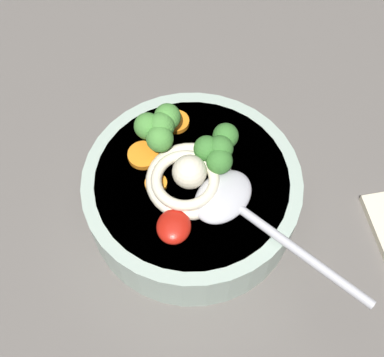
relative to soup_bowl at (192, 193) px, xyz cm
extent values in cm
cube|color=#5B5651|center=(-3.30, -2.04, -5.15)|extent=(109.66, 109.66, 4.29)
cylinder|color=#9EB2A3|center=(0.00, 0.00, -0.10)|extent=(20.38, 20.38, 5.81)
cylinder|color=olive|center=(0.00, 0.00, 0.14)|extent=(17.94, 17.94, 5.35)
torus|color=beige|center=(0.50, -0.18, 3.36)|extent=(7.94, 7.94, 1.10)
torus|color=beige|center=(1.01, -0.53, 4.23)|extent=(8.51, 8.51, 0.99)
sphere|color=beige|center=(0.50, -0.18, 4.78)|extent=(3.08, 3.08, 3.08)
ellipsoid|color=#B7B7BC|center=(2.09, 2.89, 3.61)|extent=(7.44, 7.08, 1.60)
cylinder|color=#B7B7BC|center=(6.48, 8.97, 3.61)|extent=(9.44, 12.62, 0.80)
ellipsoid|color=#B2190F|center=(5.28, -1.16, 3.55)|extent=(3.30, 2.97, 1.48)
cylinder|color=#7A9E60|center=(-3.81, -3.11, 3.50)|extent=(1.28, 1.28, 1.38)
sphere|color=#478938|center=(-3.81, -3.11, 5.45)|extent=(2.52, 2.52, 2.52)
sphere|color=#478938|center=(-2.55, -3.11, 5.22)|extent=(2.52, 2.52, 2.52)
sphere|color=#478938|center=(-4.95, -2.65, 5.33)|extent=(2.52, 2.52, 2.52)
sphere|color=#478938|center=(-3.81, -4.37, 5.26)|extent=(2.52, 2.52, 2.52)
cylinder|color=#7A9E60|center=(-1.83, 2.37, 3.46)|extent=(1.21, 1.21, 1.30)
sphere|color=#38752D|center=(-1.83, 2.37, 5.30)|extent=(2.38, 2.38, 2.38)
sphere|color=#38752D|center=(-0.64, 2.37, 5.08)|extent=(2.38, 2.38, 2.38)
sphere|color=#38752D|center=(-2.91, 2.80, 5.19)|extent=(2.38, 2.38, 2.38)
sphere|color=#38752D|center=(-1.83, 1.18, 5.13)|extent=(2.38, 2.38, 2.38)
cylinder|color=orange|center=(-2.01, -4.71, 3.10)|extent=(2.94, 2.94, 0.58)
cylinder|color=orange|center=(0.93, -3.20, 3.05)|extent=(2.03, 2.03, 0.48)
cylinder|color=orange|center=(-6.13, -1.66, 3.07)|extent=(2.62, 2.62, 0.51)
camera|label=1|loc=(23.12, 1.75, 42.25)|focal=46.80mm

